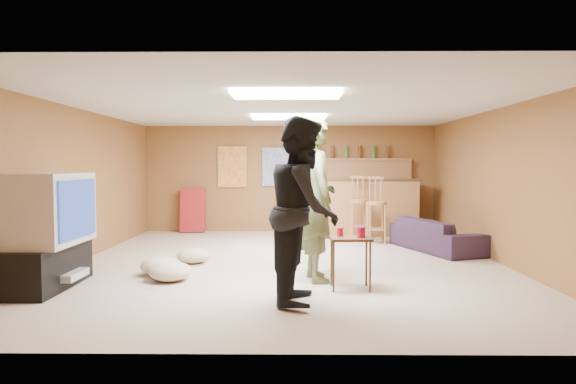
{
  "coord_description": "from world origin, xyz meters",
  "views": [
    {
      "loc": [
        0.08,
        -7.2,
        1.39
      ],
      "look_at": [
        0.0,
        0.2,
        1.0
      ],
      "focal_mm": 32.0,
      "sensor_mm": 36.0,
      "label": 1
    }
  ],
  "objects_px": {
    "bar_counter": "(365,207)",
    "person_olive": "(317,199)",
    "tv_body": "(50,209)",
    "tray_table": "(350,263)",
    "person_black": "(304,210)",
    "sofa": "(436,235)"
  },
  "relations": [
    {
      "from": "bar_counter",
      "to": "person_olive",
      "type": "height_order",
      "value": "person_olive"
    },
    {
      "from": "tv_body",
      "to": "bar_counter",
      "type": "xyz_separation_m",
      "value": [
        4.15,
        4.45,
        -0.35
      ]
    },
    {
      "from": "tray_table",
      "to": "bar_counter",
      "type": "bearing_deg",
      "value": 80.05
    },
    {
      "from": "person_black",
      "to": "sofa",
      "type": "height_order",
      "value": "person_black"
    },
    {
      "from": "bar_counter",
      "to": "sofa",
      "type": "relative_size",
      "value": 1.13
    },
    {
      "from": "bar_counter",
      "to": "person_black",
      "type": "height_order",
      "value": "person_black"
    },
    {
      "from": "tv_body",
      "to": "person_olive",
      "type": "xyz_separation_m",
      "value": [
        3.01,
        0.44,
        0.08
      ]
    },
    {
      "from": "bar_counter",
      "to": "person_olive",
      "type": "bearing_deg",
      "value": -105.9
    },
    {
      "from": "person_black",
      "to": "tray_table",
      "type": "xyz_separation_m",
      "value": [
        0.53,
        0.52,
        -0.65
      ]
    },
    {
      "from": "person_black",
      "to": "tray_table",
      "type": "relative_size",
      "value": 3.21
    },
    {
      "from": "bar_counter",
      "to": "sofa",
      "type": "height_order",
      "value": "bar_counter"
    },
    {
      "from": "person_black",
      "to": "sofa",
      "type": "relative_size",
      "value": 1.06
    },
    {
      "from": "bar_counter",
      "to": "tv_body",
      "type": "bearing_deg",
      "value": -133.0
    },
    {
      "from": "tray_table",
      "to": "person_black",
      "type": "bearing_deg",
      "value": -135.61
    },
    {
      "from": "bar_counter",
      "to": "person_black",
      "type": "relative_size",
      "value": 1.06
    },
    {
      "from": "person_olive",
      "to": "tv_body",
      "type": "bearing_deg",
      "value": 86.94
    },
    {
      "from": "person_black",
      "to": "tray_table",
      "type": "bearing_deg",
      "value": -39.22
    },
    {
      "from": "sofa",
      "to": "tray_table",
      "type": "height_order",
      "value": "tray_table"
    },
    {
      "from": "person_black",
      "to": "tray_table",
      "type": "height_order",
      "value": "person_black"
    },
    {
      "from": "tv_body",
      "to": "bar_counter",
      "type": "distance_m",
      "value": 6.09
    },
    {
      "from": "tv_body",
      "to": "tray_table",
      "type": "xyz_separation_m",
      "value": [
        3.37,
        -0.0,
        -0.61
      ]
    },
    {
      "from": "tv_body",
      "to": "tray_table",
      "type": "distance_m",
      "value": 3.42
    }
  ]
}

